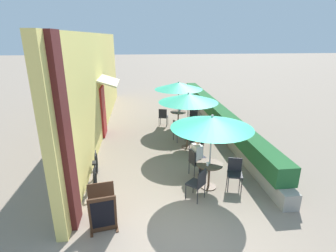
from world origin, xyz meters
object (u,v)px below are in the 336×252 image
cafe_chair_near_right (195,161)px  cafe_chair_near_back (198,182)px  patio_table_mid (187,135)px  menu_board (103,210)px  coffee_cup_near (207,164)px  patio_umbrella_far (179,86)px  patio_umbrella_near (212,122)px  cafe_chair_mid_right (198,141)px  patio_table_near (209,171)px  cafe_chair_far_right (163,116)px  patio_umbrella_mid (188,98)px  coffee_cup_mid (188,129)px  bicycle_leaning (96,170)px  coffee_cup_far (180,110)px  patio_table_far (178,116)px  seated_patron_near_right (198,155)px  cafe_chair_mid_left (178,129)px  cafe_chair_far_left (193,116)px  cafe_chair_near_left (235,171)px

cafe_chair_near_right → cafe_chair_near_back: (-0.17, -1.22, 0.00)m
patio_table_mid → menu_board: bearing=-122.0°
coffee_cup_near → patio_umbrella_far: size_ratio=0.04×
patio_umbrella_near → cafe_chair_mid_right: 2.65m
patio_table_near → cafe_chair_far_right: bearing=98.2°
patio_umbrella_mid → coffee_cup_mid: size_ratio=24.34×
patio_table_near → cafe_chair_far_right: cafe_chair_far_right is taller
cafe_chair_far_right → bicycle_leaning: size_ratio=0.52×
patio_umbrella_far → coffee_cup_far: 1.19m
patio_umbrella_near → patio_table_far: bearing=90.9°
patio_umbrella_near → patio_table_mid: size_ratio=2.99×
patio_table_mid → patio_table_far: 2.46m
seated_patron_near_right → cafe_chair_near_back: size_ratio=1.44×
cafe_chair_mid_left → coffee_cup_mid: size_ratio=9.67×
patio_umbrella_near → patio_table_mid: 3.21m
coffee_cup_near → cafe_chair_far_left: 5.36m
patio_table_mid → cafe_chair_mid_right: (0.28, -0.65, 0.00)m
menu_board → cafe_chair_near_right: bearing=29.6°
coffee_cup_far → cafe_chair_near_right: bearing=-93.3°
patio_umbrella_near → patio_umbrella_mid: same height
seated_patron_near_right → cafe_chair_mid_left: seated_patron_near_right is taller
coffee_cup_near → cafe_chair_mid_right: (0.27, 2.31, -0.26)m
patio_umbrella_mid → menu_board: size_ratio=2.23×
cafe_chair_near_right → patio_umbrella_far: patio_umbrella_far is taller
patio_table_far → patio_umbrella_far: 1.44m
cafe_chair_near_back → coffee_cup_mid: (0.33, 3.33, 0.26)m
patio_table_near → coffee_cup_mid: size_ratio=8.15×
cafe_chair_near_back → cafe_chair_far_left: 5.87m
coffee_cup_mid → patio_table_far: bearing=89.3°
cafe_chair_far_right → bicycle_leaning: (-2.44, -4.74, -0.17)m
cafe_chair_mid_right → patio_table_far: bearing=-12.1°
patio_table_near → coffee_cup_far: bearing=89.8°
cafe_chair_mid_right → cafe_chair_far_left: same height
patio_table_far → patio_umbrella_far: (0.00, -0.00, 1.44)m
cafe_chair_near_left → cafe_chair_near_back: size_ratio=1.00×
patio_table_near → patio_umbrella_mid: patio_umbrella_mid is taller
cafe_chair_mid_right → cafe_chair_far_right: (-0.97, 3.23, 0.00)m
cafe_chair_mid_left → cafe_chair_far_left: bearing=132.5°
cafe_chair_near_left → coffee_cup_mid: bearing=-59.8°
seated_patron_near_right → patio_table_far: size_ratio=1.70×
coffee_cup_near → cafe_chair_far_right: (-0.70, 5.54, -0.26)m
cafe_chair_far_left → menu_board: 7.42m
patio_umbrella_near → patio_table_far: size_ratio=2.99×
coffee_cup_far → coffee_cup_mid: bearing=-92.7°
menu_board → patio_umbrella_far: bearing=58.5°
cafe_chair_near_right → coffee_cup_far: (0.28, 4.82, 0.26)m
patio_umbrella_near → cafe_chair_far_right: size_ratio=2.52×
patio_umbrella_near → cafe_chair_near_right: size_ratio=2.52×
cafe_chair_near_back → menu_board: (-2.32, -0.83, -0.03)m
patio_table_mid → coffee_cup_mid: size_ratio=8.15×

